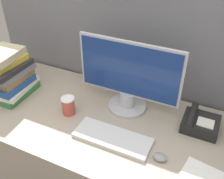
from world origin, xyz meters
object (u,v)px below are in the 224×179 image
object	(u,v)px
keyboard	(113,138)
mouse	(160,157)
desk_telephone	(200,123)
book_stack	(8,75)
monitor	(128,79)
coffee_cup	(68,106)

from	to	relation	value
keyboard	mouse	world-z (taller)	mouse
keyboard	desk_telephone	bearing A→B (deg)	35.27
mouse	desk_telephone	world-z (taller)	desk_telephone
book_stack	monitor	bearing A→B (deg)	14.62
monitor	desk_telephone	distance (m)	0.44
monitor	keyboard	world-z (taller)	monitor
monitor	book_stack	bearing A→B (deg)	-165.38
keyboard	book_stack	bearing A→B (deg)	173.08
monitor	keyboard	xyz separation A→B (m)	(0.03, -0.28, -0.19)
keyboard	coffee_cup	bearing A→B (deg)	165.57
monitor	desk_telephone	xyz separation A→B (m)	(0.42, -0.01, -0.16)
book_stack	keyboard	bearing A→B (deg)	-6.92
monitor	coffee_cup	world-z (taller)	monitor
mouse	book_stack	size ratio (longest dim) A/B	0.21
coffee_cup	book_stack	size ratio (longest dim) A/B	0.34
coffee_cup	desk_telephone	xyz separation A→B (m)	(0.70, 0.19, -0.02)
monitor	mouse	bearing A→B (deg)	-45.95
monitor	desk_telephone	bearing A→B (deg)	-0.94
coffee_cup	keyboard	bearing A→B (deg)	-14.43
keyboard	book_stack	xyz separation A→B (m)	(-0.75, 0.09, 0.13)
mouse	book_stack	xyz separation A→B (m)	(-1.00, 0.11, 0.12)
mouse	coffee_cup	size ratio (longest dim) A/B	0.63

